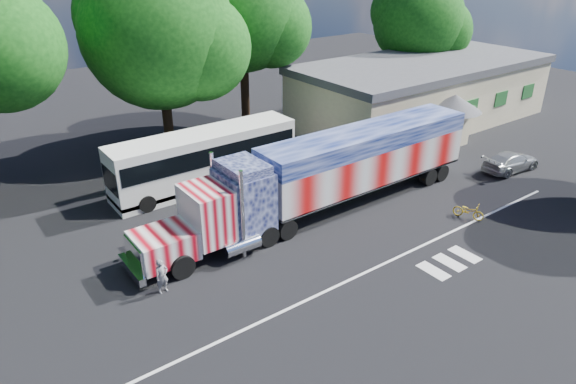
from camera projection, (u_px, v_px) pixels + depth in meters
ground at (323, 246)px, 26.22m from camera, size 100.00×100.00×0.00m
lane_markings at (401, 269)px, 24.39m from camera, size 30.00×2.67×0.01m
semi_truck at (331, 171)px, 28.83m from camera, size 21.85×3.45×4.66m
coach_bus at (205, 158)px, 32.12m from camera, size 12.08×2.81×3.51m
hall_building at (422, 91)px, 43.55m from camera, size 22.40×12.80×5.20m
parked_car at (511, 161)px, 34.71m from camera, size 4.59×2.18×1.29m
woman at (162, 276)px, 22.42m from camera, size 0.65×0.47×1.66m
bicycle at (468, 211)px, 28.70m from camera, size 1.18×1.81×0.90m
tree_ne_a at (244, 14)px, 39.55m from camera, size 9.49×9.04×13.64m
tree_far_ne at (420, 22)px, 47.82m from camera, size 8.85×8.43×11.63m
tree_n_mid at (161, 33)px, 34.07m from camera, size 10.77×10.26×13.77m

